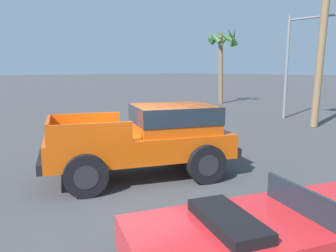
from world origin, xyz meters
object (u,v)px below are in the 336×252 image
Objects in this scene: traffic_light_main at (309,47)px; red_convertible_car at (271,233)px; palm_tree_leaning at (222,47)px; orange_pickup_truck at (151,136)px.

red_convertible_car is at bearing -66.59° from traffic_light_main.
palm_tree_leaning is (-15.03, 17.67, 4.17)m from red_convertible_car.
traffic_light_main is at bearing 135.50° from red_convertible_car.
palm_tree_leaning reaches higher than traffic_light_main.
red_convertible_car is 0.76× the size of palm_tree_leaning.
traffic_light_main is 0.94× the size of palm_tree_leaning.
traffic_light_main reaches higher than red_convertible_car.
palm_tree_leaning is at bearing 156.25° from traffic_light_main.
red_convertible_car is at bearing 8.46° from orange_pickup_truck.
traffic_light_main is at bearing 122.09° from orange_pickup_truck.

